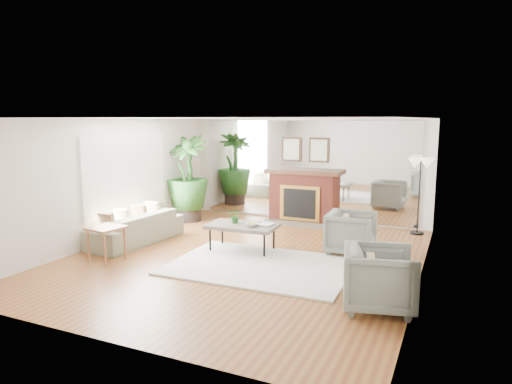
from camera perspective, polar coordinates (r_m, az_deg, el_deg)
The scene contains 18 objects.
ground at distance 8.37m, azimuth -1.45°, elevation -8.18°, with size 7.00×7.00×0.00m, color brown.
wall_left at distance 9.75m, azimuth -17.53°, elevation 1.40°, with size 0.02×7.00×2.50m, color silver.
wall_right at distance 7.32m, azimuth 20.12°, elevation -1.17°, with size 0.02×7.00×2.50m, color silver.
wall_back at distance 11.30m, azimuth 6.22°, elevation 2.77°, with size 6.00×0.02×2.50m, color silver.
mirror_panel at distance 11.29m, azimuth 6.19°, elevation 2.76°, with size 5.40×0.04×2.40m, color silver.
window_panel at distance 10.02m, azimuth -15.91°, elevation 2.24°, with size 0.04×2.40×1.50m, color #B2E09E.
fireplace at distance 11.17m, azimuth 5.80°, elevation -0.36°, with size 1.85×0.83×2.05m.
area_rug at distance 7.86m, azimuth 0.53°, elevation -9.21°, with size 3.02×2.16×0.03m, color silver.
coffee_table at distance 8.63m, azimuth -1.74°, elevation -4.36°, with size 1.34×0.83×0.52m.
sofa at distance 9.59m, azimuth -14.75°, elevation -4.34°, with size 2.10×0.82×0.61m, color gray.
armchair_back at distance 8.68m, azimuth 11.81°, elevation -5.02°, with size 0.85×0.87×0.79m, color slate.
armchair_front at distance 6.30m, azimuth 15.18°, elevation -10.39°, with size 0.89×0.92×0.83m, color slate.
side_table at distance 8.45m, azimuth -18.23°, elevation -4.80°, with size 0.62×0.62×0.62m.
potted_ficus at distance 11.25m, azimuth -8.54°, elevation 2.03°, with size 1.04×1.04×2.10m.
floor_lamp at distance 10.38m, azimuth 19.87°, elevation 2.69°, with size 0.54×0.30×1.67m.
tabletop_plant at distance 8.73m, azimuth -2.61°, elevation -2.99°, with size 0.25×0.22×0.28m, color #2F6425.
fruit_bowl at distance 8.47m, azimuth -0.55°, elevation -4.11°, with size 0.24×0.24×0.06m, color #9B613E.
book at distance 8.62m, azimuth 0.53°, elevation -4.00°, with size 0.24×0.32×0.02m, color #9B613E.
Camera 1 is at (3.47, -7.20, 2.48)m, focal length 32.00 mm.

